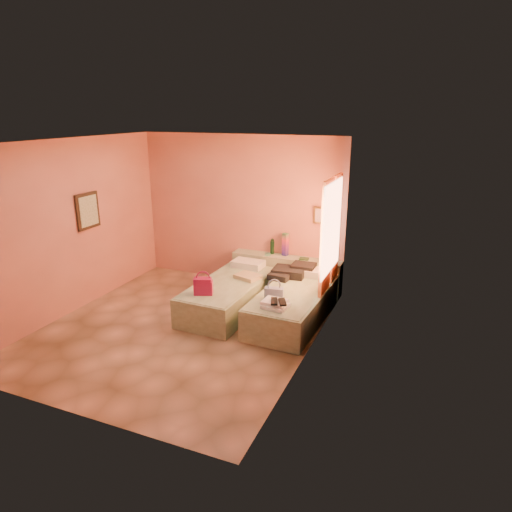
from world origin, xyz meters
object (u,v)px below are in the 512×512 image
Objects in this scene: green_book at (304,259)px; magenta_handbag at (203,286)px; headboard_ledge at (286,273)px; flower_vase at (331,256)px; bed_left at (229,296)px; bed_right at (293,306)px; towel_stack at (275,304)px; water_bottle at (272,247)px; blue_handbag at (274,293)px.

magenta_handbag reaches higher than green_book.
flower_vase reaches higher than headboard_ledge.
green_book is (0.94, 1.16, 0.41)m from bed_left.
bed_right is at bearing -104.36° from flower_vase.
towel_stack is (0.48, -1.86, 0.23)m from headboard_ledge.
towel_stack is (0.78, -1.94, -0.24)m from water_bottle.
water_bottle reaches higher than towel_stack.
headboard_ledge is 0.56m from water_bottle.
water_bottle is (0.28, 1.28, 0.54)m from bed_left.
towel_stack is (0.13, -0.28, -0.04)m from blue_handbag.
flower_vase reaches higher than green_book.
towel_stack is (-0.35, -1.86, -0.22)m from flower_vase.
bed_left is 7.02× the size of magenta_handbag.
bed_right is 5.71× the size of towel_stack.
bed_left is 0.74m from magenta_handbag.
blue_handbag is (-0.48, -1.58, -0.17)m from flower_vase.
flower_vase reaches higher than blue_handbag.
flower_vase is (1.41, 1.19, 0.52)m from bed_left.
headboard_ledge is 1.94m from towel_stack.
blue_handbag is at bearing -106.76° from flower_vase.
headboard_ledge is 0.93m from flower_vase.
towel_stack reaches higher than bed_left.
blue_handbag is at bearing 114.57° from towel_stack.
water_bottle is (-0.30, 0.07, 0.46)m from headboard_ledge.
flower_vase is at bearing -0.57° from headboard_ledge.
water_bottle is at bearing 79.37° from bed_left.
bed_right is 1.31m from flower_vase.
green_book is 1.55m from blue_handbag.
green_book is 0.72× the size of flower_vase.
green_book is at bearing 37.18° from magenta_handbag.
bed_right is 1.23m from green_book.
water_bottle is at bearing 166.24° from headboard_ledge.
water_bottle is 0.97× the size of blue_handbag.
blue_handbag is at bearing -97.94° from green_book.
bed_left is at bearing -102.50° from water_bottle.
headboard_ledge is at bearing 104.30° from towel_stack.
magenta_handbag is at bearing 179.02° from blue_handbag.
towel_stack is at bearing -78.74° from blue_handbag.
water_bottle reaches higher than magenta_handbag.
towel_stack is at bearing -30.11° from bed_left.
water_bottle is 1.64× the size of green_book.
towel_stack is (0.13, -1.83, -0.11)m from green_book.
blue_handbag is at bearing -9.54° from magenta_handbag.
green_book is (-0.18, 1.14, 0.41)m from bed_right.
headboard_ledge is 7.19× the size of magenta_handbag.
magenta_handbag reaches higher than towel_stack.
magenta_handbag is at bearing -100.32° from bed_left.
flower_vase is 1.66m from blue_handbag.
magenta_handbag is (-0.13, -0.62, 0.38)m from bed_left.
green_book is at bearing -176.57° from flower_vase.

